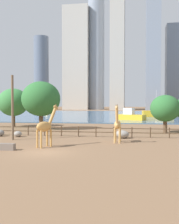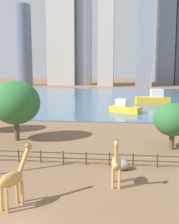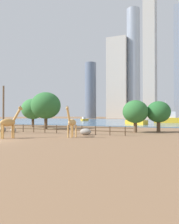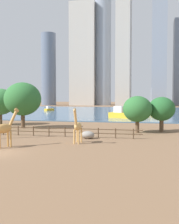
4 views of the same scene
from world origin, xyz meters
name	(u,v)px [view 1 (image 1 of 4)]	position (x,y,z in m)	size (l,w,h in m)	color
ground_plane	(113,114)	(0.00, 80.00, 0.00)	(400.00, 400.00, 0.00)	brown
harbor_water	(113,115)	(0.00, 77.00, 0.10)	(180.00, 86.00, 0.20)	#476B8C
giraffe_tall	(45,126)	(-0.92, 3.06, 2.02)	(1.82, 2.87, 4.23)	#C18C47
giraffe_companion	(117,125)	(5.85, 7.21, 1.96)	(0.75, 2.55, 4.21)	tan
utility_pole	(13,108)	(-6.36, 7.57, 3.77)	(0.28, 0.28, 7.54)	brown
boulder_by_pole	(18,134)	(-6.95, 10.37, 0.36)	(1.00, 0.97, 0.73)	gray
boulder_small	(122,134)	(6.18, 11.00, 0.48)	(1.71, 1.29, 0.97)	gray
feeding_trough	(5,147)	(-4.00, 0.76, 0.30)	(1.80, 0.60, 0.60)	#72665B
enclosure_fence	(72,130)	(-0.23, 12.00, 0.76)	(26.12, 0.14, 1.30)	#4C3826
tree_left_large	(41,99)	(-7.35, 20.51, 4.95)	(6.27, 6.27, 7.80)	brown
tree_center_broad	(165,108)	(12.06, 18.47, 3.51)	(4.29, 4.29, 5.46)	brown
tree_left_small	(13,102)	(-14.06, 24.83, 4.39)	(5.56, 5.56, 6.91)	brown
boat_ferry	(131,116)	(6.90, 44.86, 1.17)	(6.85, 5.03, 2.86)	gold
boat_sailboat	(48,112)	(-23.38, 75.46, 0.80)	(2.77, 4.27, 1.77)	gold
boat_tug	(158,112)	(14.68, 61.58, 1.52)	(9.09, 4.09, 7.93)	gold
skyline_tower_needle	(173,67)	(32.43, 164.70, 27.11)	(9.63, 11.59, 54.22)	gray
skyline_block_central	(118,22)	(-2.45, 146.41, 52.75)	(8.30, 15.50, 105.51)	#B7B2A8
skyline_tower_glass	(96,41)	(-16.64, 155.01, 43.85)	(10.40, 10.40, 87.70)	gray
skyline_block_left	(153,43)	(18.13, 143.25, 39.03)	(8.34, 8.17, 78.06)	gray
skyline_block_right	(41,73)	(-50.34, 146.67, 22.86)	(9.37, 9.37, 45.73)	slate
skyline_tower_far	(77,59)	(-28.89, 152.56, 32.47)	(16.09, 11.44, 64.95)	#B7B2A8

